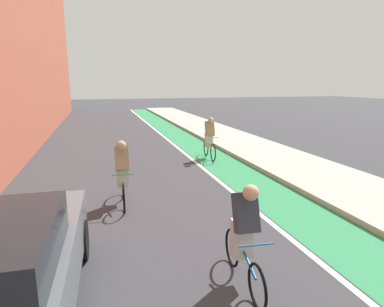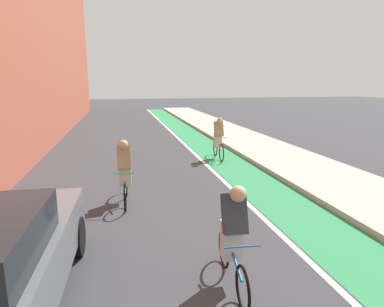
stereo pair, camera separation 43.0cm
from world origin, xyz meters
name	(u,v)px [view 2 (the right image)]	position (x,y,z in m)	size (l,w,h in m)	color
ground_plane	(147,159)	(0.00, 17.90, 0.00)	(96.37, 96.37, 0.00)	#38383D
bike_lane_paint	(207,147)	(2.91, 19.90, 0.00)	(1.60, 43.81, 0.00)	#2D8451
lane_divider_stripe	(188,147)	(2.01, 19.90, 0.00)	(0.12, 43.81, 0.00)	white
sidewalk_right	(252,143)	(5.16, 19.90, 0.07)	(2.90, 43.81, 0.14)	#A8A59E
cyclist_mid	(233,232)	(0.53, 9.58, 0.84)	(0.48, 1.66, 1.59)	black
cyclist_trailing	(125,171)	(-0.90, 13.32, 0.81)	(0.48, 1.71, 1.61)	black
cyclist_far	(218,137)	(2.71, 17.47, 0.85)	(0.48, 1.73, 1.62)	black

